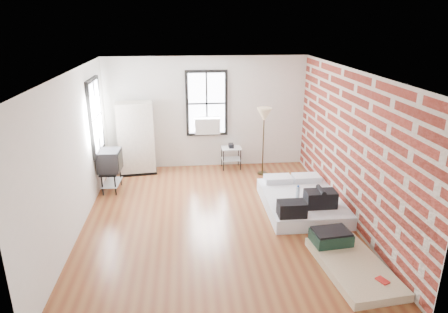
{
  "coord_description": "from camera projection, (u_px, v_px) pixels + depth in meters",
  "views": [
    {
      "loc": [
        -0.53,
        -6.82,
        3.67
      ],
      "look_at": [
        0.17,
        0.3,
        1.17
      ],
      "focal_mm": 32.0,
      "sensor_mm": 36.0,
      "label": 1
    }
  ],
  "objects": [
    {
      "name": "ground",
      "position": [
        217.0,
        219.0,
        7.66
      ],
      "size": [
        6.0,
        6.0,
        0.0
      ],
      "primitive_type": "plane",
      "color": "brown",
      "rests_on": "ground"
    },
    {
      "name": "room_shell",
      "position": [
        227.0,
        127.0,
        7.45
      ],
      "size": [
        5.02,
        6.02,
        2.8
      ],
      "color": "silver",
      "rests_on": "ground"
    },
    {
      "name": "mattress_main",
      "position": [
        302.0,
        201.0,
        8.04
      ],
      "size": [
        1.48,
        2.01,
        0.64
      ],
      "rotation": [
        0.0,
        0.0,
        -0.0
      ],
      "color": "white",
      "rests_on": "ground"
    },
    {
      "name": "mattress_bare",
      "position": [
        348.0,
        259.0,
        6.21
      ],
      "size": [
        1.05,
        1.76,
        0.36
      ],
      "rotation": [
        0.0,
        0.0,
        0.1
      ],
      "color": "#CBB793",
      "rests_on": "ground"
    },
    {
      "name": "wardrobe",
      "position": [
        136.0,
        139.0,
        9.7
      ],
      "size": [
        0.95,
        0.61,
        1.77
      ],
      "rotation": [
        0.0,
        0.0,
        0.11
      ],
      "color": "black",
      "rests_on": "ground"
    },
    {
      "name": "side_table",
      "position": [
        231.0,
        152.0,
        10.13
      ],
      "size": [
        0.51,
        0.41,
        0.66
      ],
      "rotation": [
        0.0,
        0.0,
        0.04
      ],
      "color": "black",
      "rests_on": "ground"
    },
    {
      "name": "floor_lamp",
      "position": [
        264.0,
        118.0,
        9.43
      ],
      "size": [
        0.36,
        0.36,
        1.66
      ],
      "color": "black",
      "rests_on": "ground"
    },
    {
      "name": "tv_stand",
      "position": [
        110.0,
        162.0,
        8.74
      ],
      "size": [
        0.5,
        0.69,
        0.94
      ],
      "rotation": [
        0.0,
        0.0,
        -0.06
      ],
      "color": "black",
      "rests_on": "ground"
    }
  ]
}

